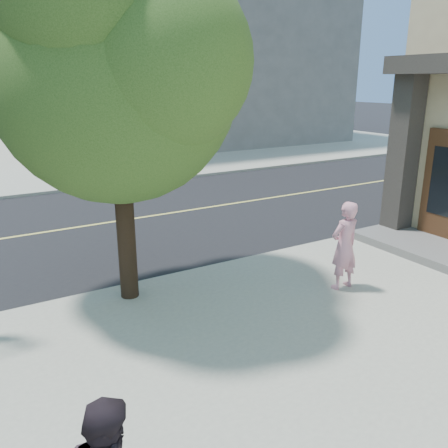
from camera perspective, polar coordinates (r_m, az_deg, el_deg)
sidewalk_ne at (r=32.67m, az=-6.38°, el=10.36°), size 29.00×25.00×0.12m
filler_ne at (r=33.27m, az=-6.35°, el=22.67°), size 18.00×16.00×14.00m
man_on_phone at (r=8.87m, az=14.56°, el=-2.58°), size 0.62×0.42×1.68m
street_tree at (r=7.96m, az=-12.56°, el=20.13°), size 4.92×4.47×6.53m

